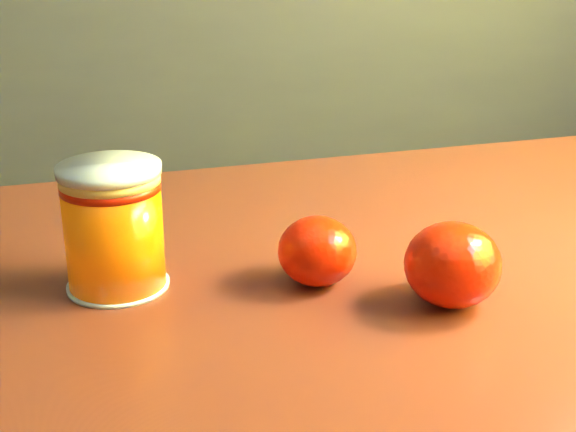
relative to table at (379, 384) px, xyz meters
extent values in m
cube|color=maroon|center=(0.00, 0.00, 0.07)|extent=(1.01, 0.79, 0.04)
cylinder|color=#492512|center=(0.35, 0.33, -0.27)|extent=(0.05, 0.05, 0.65)
cylinder|color=#E35804|center=(-0.20, 0.02, 0.13)|extent=(0.07, 0.07, 0.08)
cylinder|color=#EAC25F|center=(-0.20, 0.02, 0.17)|extent=(0.07, 0.07, 0.01)
cylinder|color=silver|center=(-0.20, 0.02, 0.18)|extent=(0.07, 0.07, 0.00)
ellipsoid|color=red|center=(0.04, -0.04, 0.12)|extent=(0.09, 0.09, 0.06)
ellipsoid|color=red|center=(-0.05, 0.01, 0.11)|extent=(0.08, 0.08, 0.05)
camera|label=1|loc=(-0.13, -0.53, 0.35)|focal=50.00mm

